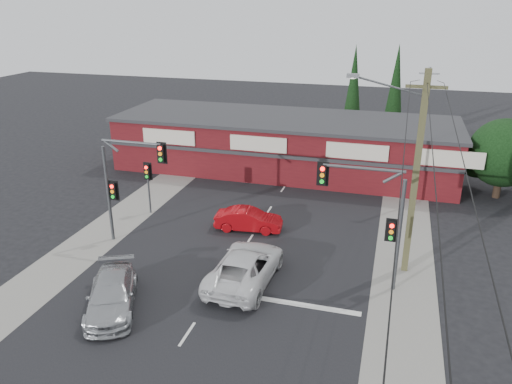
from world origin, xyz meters
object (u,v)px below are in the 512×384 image
(shop_building, at_px, (284,143))
(red_sedan, at_px, (249,220))
(utility_pole, at_px, (413,169))
(white_suv, at_px, (245,267))
(silver_suv, at_px, (112,295))

(shop_building, bearing_deg, red_sedan, -87.27)
(red_sedan, distance_m, utility_pole, 10.28)
(white_suv, relative_size, silver_suv, 1.18)
(utility_pole, bearing_deg, silver_suv, -150.12)
(red_sedan, relative_size, shop_building, 0.14)
(white_suv, xyz_separation_m, red_sedan, (-1.52, 5.59, -0.15))
(white_suv, distance_m, utility_pole, 9.20)
(red_sedan, xyz_separation_m, utility_pole, (8.80, -2.36, 4.75))
(red_sedan, bearing_deg, silver_suv, 153.78)
(white_suv, distance_m, shop_building, 17.41)
(silver_suv, bearing_deg, red_sedan, 45.35)
(silver_suv, bearing_deg, shop_building, 57.67)
(red_sedan, bearing_deg, utility_pole, -111.09)
(white_suv, height_order, utility_pole, utility_pole)
(silver_suv, relative_size, red_sedan, 1.23)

